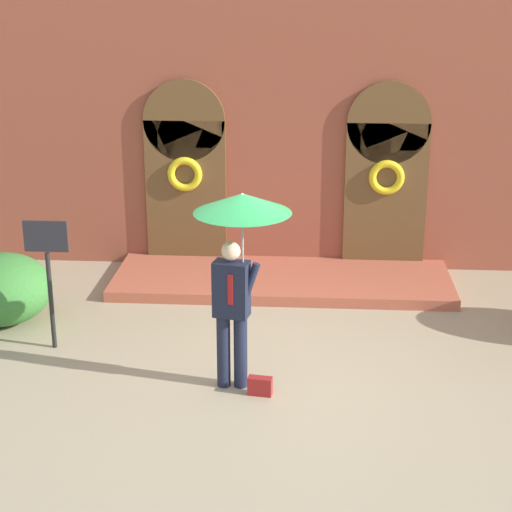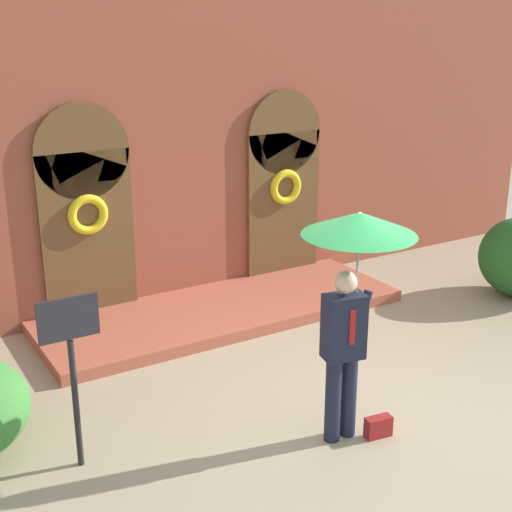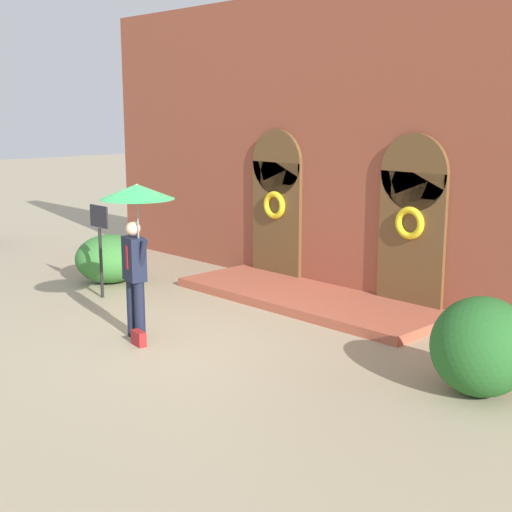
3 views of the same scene
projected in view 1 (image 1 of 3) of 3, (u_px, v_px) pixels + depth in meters
ground_plane at (272, 375)px, 10.42m from camera, size 80.00×80.00×0.00m
building_facade at (286, 101)px, 13.46m from camera, size 14.00×2.30×5.60m
person_with_umbrella at (240, 232)px, 9.52m from camera, size 1.10×1.10×2.36m
handbag at (260, 386)px, 9.91m from camera, size 0.29×0.16×0.22m
sign_post at (48, 263)px, 10.78m from camera, size 0.56×0.06×1.72m
shrub_left at (2, 289)px, 11.80m from camera, size 1.36×1.38×0.97m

